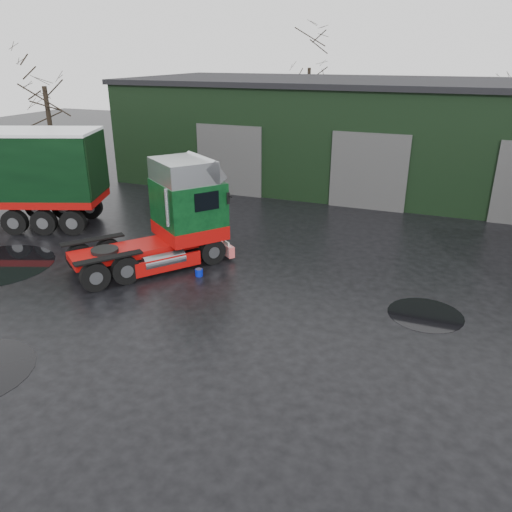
{
  "coord_description": "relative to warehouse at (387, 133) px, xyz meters",
  "views": [
    {
      "loc": [
        6.06,
        -12.17,
        7.75
      ],
      "look_at": [
        0.57,
        1.63,
        1.7
      ],
      "focal_mm": 35.0,
      "sensor_mm": 36.0,
      "label": 1
    }
  ],
  "objects": [
    {
      "name": "hero_tractor",
      "position": [
        -6.5,
        -17.06,
        -1.11
      ],
      "size": [
        6.17,
        6.94,
        4.09
      ],
      "primitive_type": null,
      "rotation": [
        0.0,
        0.0,
        -0.64
      ],
      "color": "black",
      "rests_on": "ground"
    },
    {
      "name": "ground",
      "position": [
        -2.0,
        -20.0,
        -3.16
      ],
      "size": [
        100.0,
        100.0,
        0.0
      ],
      "primitive_type": "plane",
      "color": "black"
    },
    {
      "name": "puddle_1",
      "position": [
        3.91,
        -17.11,
        -3.15
      ],
      "size": [
        2.37,
        2.37,
        0.01
      ],
      "primitive_type": "cylinder",
      "color": "black",
      "rests_on": "ground"
    },
    {
      "name": "tree_back_a",
      "position": [
        -8.0,
        10.0,
        1.59
      ],
      "size": [
        4.4,
        4.4,
        9.5
      ],
      "primitive_type": null,
      "color": "black",
      "rests_on": "ground"
    },
    {
      "name": "tree_left",
      "position": [
        -19.0,
        -8.0,
        1.09
      ],
      "size": [
        4.4,
        4.4,
        8.5
      ],
      "primitive_type": null,
      "color": "black",
      "rests_on": "ground"
    },
    {
      "name": "wash_bucket",
      "position": [
        -4.23,
        -17.11,
        -3.02
      ],
      "size": [
        0.37,
        0.37,
        0.27
      ],
      "primitive_type": "cylinder",
      "rotation": [
        0.0,
        0.0,
        0.34
      ],
      "color": "#0716A0",
      "rests_on": "ground"
    },
    {
      "name": "warehouse",
      "position": [
        0.0,
        0.0,
        0.0
      ],
      "size": [
        32.4,
        12.4,
        6.3
      ],
      "color": "black",
      "rests_on": "ground"
    }
  ]
}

